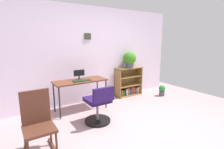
{
  "coord_description": "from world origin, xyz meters",
  "views": [
    {
      "loc": [
        -2.03,
        -1.94,
        1.63
      ],
      "look_at": [
        0.11,
        1.36,
        0.83
      ],
      "focal_mm": 27.51,
      "sensor_mm": 36.0,
      "label": 1
    }
  ],
  "objects_px": {
    "bookshelf_low": "(128,83)",
    "desk": "(80,83)",
    "keyboard": "(82,81)",
    "potted_plant_on_shelf": "(130,59)",
    "office_chair": "(99,107)",
    "rocking_chair": "(38,123)",
    "monitor": "(79,75)",
    "potted_plant_floor": "(162,90)"
  },
  "relations": [
    {
      "from": "bookshelf_low",
      "to": "desk",
      "type": "bearing_deg",
      "value": -169.66
    },
    {
      "from": "desk",
      "to": "bookshelf_low",
      "type": "relative_size",
      "value": 1.43
    },
    {
      "from": "keyboard",
      "to": "bookshelf_low",
      "type": "height_order",
      "value": "bookshelf_low"
    },
    {
      "from": "bookshelf_low",
      "to": "potted_plant_on_shelf",
      "type": "height_order",
      "value": "potted_plant_on_shelf"
    },
    {
      "from": "desk",
      "to": "office_chair",
      "type": "bearing_deg",
      "value": -87.33
    },
    {
      "from": "office_chair",
      "to": "rocking_chair",
      "type": "relative_size",
      "value": 0.84
    },
    {
      "from": "potted_plant_on_shelf",
      "to": "monitor",
      "type": "bearing_deg",
      "value": -173.55
    },
    {
      "from": "keyboard",
      "to": "office_chair",
      "type": "relative_size",
      "value": 0.53
    },
    {
      "from": "desk",
      "to": "bookshelf_low",
      "type": "distance_m",
      "value": 1.67
    },
    {
      "from": "monitor",
      "to": "potted_plant_floor",
      "type": "height_order",
      "value": "monitor"
    },
    {
      "from": "desk",
      "to": "bookshelf_low",
      "type": "height_order",
      "value": "bookshelf_low"
    },
    {
      "from": "rocking_chair",
      "to": "bookshelf_low",
      "type": "relative_size",
      "value": 1.11
    },
    {
      "from": "monitor",
      "to": "rocking_chair",
      "type": "xyz_separation_m",
      "value": [
        -1.13,
        -1.18,
        -0.37
      ]
    },
    {
      "from": "rocking_chair",
      "to": "potted_plant_floor",
      "type": "relative_size",
      "value": 2.91
    },
    {
      "from": "rocking_chair",
      "to": "potted_plant_on_shelf",
      "type": "xyz_separation_m",
      "value": [
        2.75,
        1.37,
        0.61
      ]
    },
    {
      "from": "bookshelf_low",
      "to": "potted_plant_floor",
      "type": "bearing_deg",
      "value": -37.67
    },
    {
      "from": "office_chair",
      "to": "bookshelf_low",
      "type": "distance_m",
      "value": 1.92
    },
    {
      "from": "desk",
      "to": "potted_plant_floor",
      "type": "xyz_separation_m",
      "value": [
        2.42,
        -0.33,
        -0.49
      ]
    },
    {
      "from": "desk",
      "to": "bookshelf_low",
      "type": "bearing_deg",
      "value": 10.34
    },
    {
      "from": "desk",
      "to": "rocking_chair",
      "type": "xyz_separation_m",
      "value": [
        -1.12,
        -1.12,
        -0.2
      ]
    },
    {
      "from": "office_chair",
      "to": "keyboard",
      "type": "bearing_deg",
      "value": 92.78
    },
    {
      "from": "desk",
      "to": "keyboard",
      "type": "bearing_deg",
      "value": -88.14
    },
    {
      "from": "keyboard",
      "to": "office_chair",
      "type": "bearing_deg",
      "value": -87.22
    },
    {
      "from": "desk",
      "to": "monitor",
      "type": "xyz_separation_m",
      "value": [
        0.0,
        0.06,
        0.18
      ]
    },
    {
      "from": "monitor",
      "to": "bookshelf_low",
      "type": "xyz_separation_m",
      "value": [
        1.61,
        0.24,
        -0.48
      ]
    },
    {
      "from": "potted_plant_floor",
      "to": "rocking_chair",
      "type": "bearing_deg",
      "value": -167.3
    },
    {
      "from": "keyboard",
      "to": "potted_plant_floor",
      "type": "distance_m",
      "value": 2.49
    },
    {
      "from": "keyboard",
      "to": "bookshelf_low",
      "type": "relative_size",
      "value": 0.49
    },
    {
      "from": "desk",
      "to": "monitor",
      "type": "distance_m",
      "value": 0.19
    },
    {
      "from": "rocking_chair",
      "to": "potted_plant_floor",
      "type": "height_order",
      "value": "rocking_chair"
    },
    {
      "from": "rocking_chair",
      "to": "potted_plant_on_shelf",
      "type": "height_order",
      "value": "potted_plant_on_shelf"
    },
    {
      "from": "keyboard",
      "to": "potted_plant_floor",
      "type": "relative_size",
      "value": 1.29
    },
    {
      "from": "office_chair",
      "to": "bookshelf_low",
      "type": "bearing_deg",
      "value": 34.71
    },
    {
      "from": "keyboard",
      "to": "bookshelf_low",
      "type": "xyz_separation_m",
      "value": [
        1.61,
        0.39,
        -0.37
      ]
    },
    {
      "from": "monitor",
      "to": "potted_plant_on_shelf",
      "type": "xyz_separation_m",
      "value": [
        1.63,
        0.18,
        0.24
      ]
    },
    {
      "from": "office_chair",
      "to": "potted_plant_floor",
      "type": "distance_m",
      "value": 2.43
    },
    {
      "from": "keyboard",
      "to": "rocking_chair",
      "type": "bearing_deg",
      "value": -137.69
    },
    {
      "from": "monitor",
      "to": "office_chair",
      "type": "bearing_deg",
      "value": -87.8
    },
    {
      "from": "desk",
      "to": "office_chair",
      "type": "height_order",
      "value": "office_chair"
    },
    {
      "from": "desk",
      "to": "potted_plant_floor",
      "type": "bearing_deg",
      "value": -7.66
    },
    {
      "from": "monitor",
      "to": "bookshelf_low",
      "type": "bearing_deg",
      "value": 8.34
    },
    {
      "from": "monitor",
      "to": "rocking_chair",
      "type": "height_order",
      "value": "monitor"
    }
  ]
}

